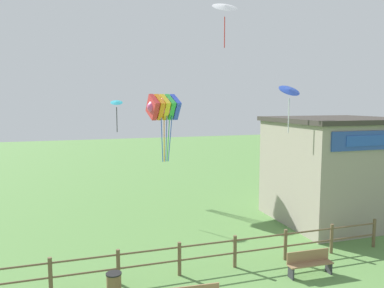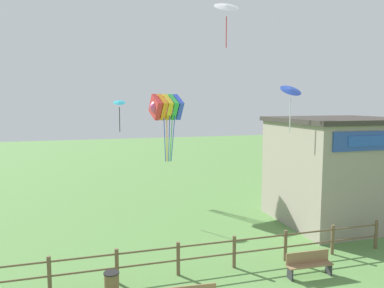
# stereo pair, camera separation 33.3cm
# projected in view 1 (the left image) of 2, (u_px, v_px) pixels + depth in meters

# --- Properties ---
(wooden_fence) EXTENTS (16.04, 0.14, 1.29)m
(wooden_fence) POSITION_uv_depth(u_px,v_px,m) (208.00, 253.00, 14.36)
(wooden_fence) COLOR brown
(wooden_fence) RESTS_ON ground_plane
(seaside_building) EXTENTS (6.43, 6.06, 5.66)m
(seaside_building) POSITION_uv_depth(u_px,v_px,m) (335.00, 169.00, 20.48)
(seaside_building) COLOR gray
(seaside_building) RESTS_ON ground_plane
(park_bench_by_building) EXTENTS (1.79, 0.45, 0.92)m
(park_bench_by_building) POSITION_uv_depth(u_px,v_px,m) (309.00, 262.00, 14.07)
(park_bench_by_building) COLOR olive
(park_bench_by_building) RESTS_ON ground_plane
(trash_bin) EXTENTS (0.51, 0.51, 0.97)m
(trash_bin) POSITION_uv_depth(u_px,v_px,m) (114.00, 287.00, 12.18)
(trash_bin) COLOR brown
(trash_bin) RESTS_ON ground_plane
(kite_rainbow_parafoil) EXTENTS (2.49, 2.05, 4.42)m
(kite_rainbow_parafoil) POSITION_uv_depth(u_px,v_px,m) (163.00, 107.00, 24.14)
(kite_rainbow_parafoil) COLOR #E54C8C
(kite_white_delta) EXTENTS (1.43, 1.33, 2.45)m
(kite_white_delta) POSITION_uv_depth(u_px,v_px,m) (225.00, 7.00, 19.13)
(kite_white_delta) COLOR white
(kite_blue_delta) EXTENTS (1.11, 1.02, 2.34)m
(kite_blue_delta) POSITION_uv_depth(u_px,v_px,m) (289.00, 91.00, 17.75)
(kite_blue_delta) COLOR blue
(kite_cyan_delta) EXTENTS (0.82, 0.79, 1.97)m
(kite_cyan_delta) POSITION_uv_depth(u_px,v_px,m) (117.00, 104.00, 22.41)
(kite_cyan_delta) COLOR #2DB2C6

